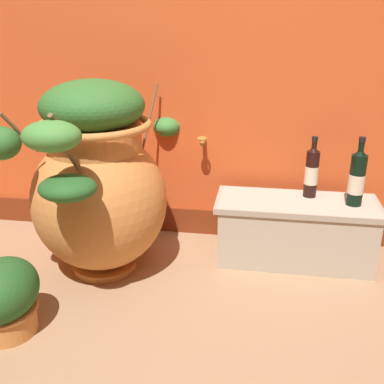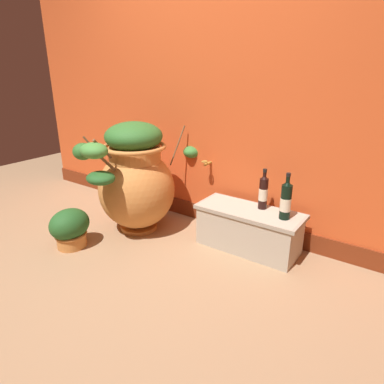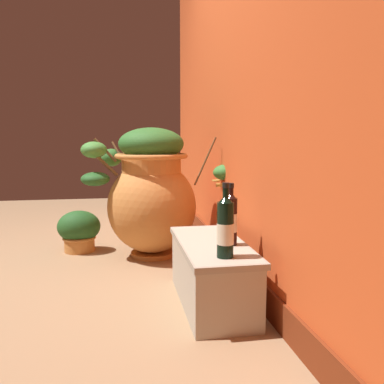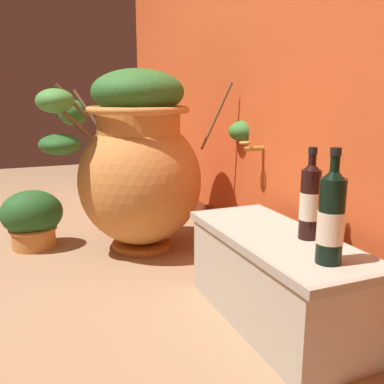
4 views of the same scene
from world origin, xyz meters
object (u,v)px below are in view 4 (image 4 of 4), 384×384
Objects in this scene: wine_bottle_left at (331,216)px; wine_bottle_middle at (310,199)px; terracotta_urn at (138,162)px; potted_shrub at (32,219)px.

wine_bottle_left is 1.08× the size of wine_bottle_middle.
terracotta_urn is 1.09m from wine_bottle_middle.
terracotta_urn is at bearing 68.08° from potted_shrub.
potted_shrub is at bearing -145.09° from wine_bottle_middle.
wine_bottle_middle is 1.57m from potted_shrub.
wine_bottle_left is at bearing 28.44° from potted_shrub.
terracotta_urn is at bearing -162.37° from wine_bottle_middle.
wine_bottle_left is 1.05× the size of potted_shrub.
wine_bottle_left reaches higher than potted_shrub.
potted_shrub is at bearing -151.56° from wine_bottle_left.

